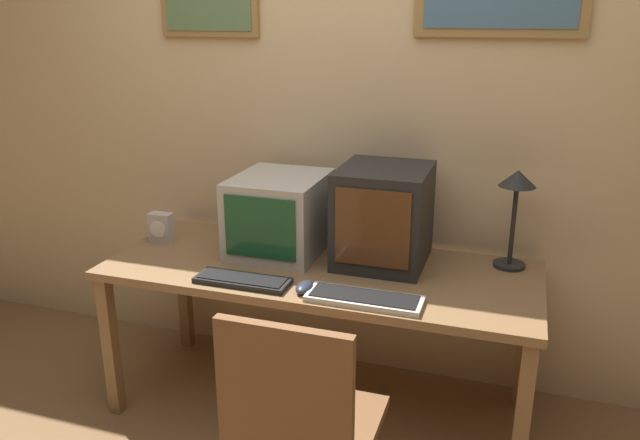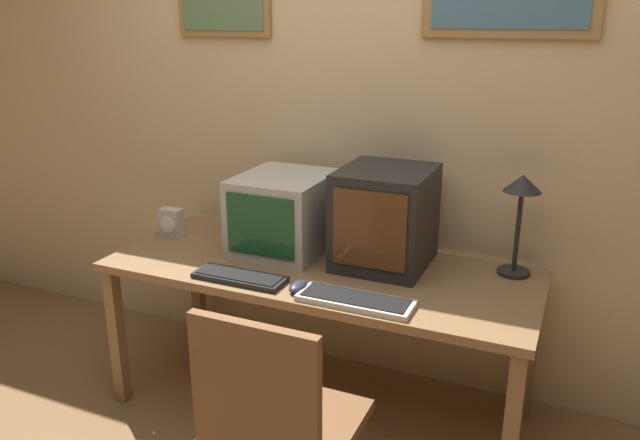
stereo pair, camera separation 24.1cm
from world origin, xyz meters
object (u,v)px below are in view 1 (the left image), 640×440
object	(u,v)px
monitor_right	(383,215)
desk_lamp	(516,194)
monitor_left	(280,214)
keyboard_main	(243,280)
desk_clock	(161,227)
keyboard_side	(364,299)
mouse_near_keyboard	(304,287)

from	to	relation	value
monitor_right	desk_lamp	bearing A→B (deg)	11.39
monitor_left	keyboard_main	world-z (taller)	monitor_left
keyboard_main	desk_clock	xyz separation A→B (m)	(-0.58, 0.33, 0.06)
keyboard_main	keyboard_side	xyz separation A→B (m)	(0.51, -0.01, 0.00)
monitor_left	desk_clock	world-z (taller)	monitor_left
monitor_right	desk_lamp	xyz separation A→B (m)	(0.54, 0.11, 0.11)
mouse_near_keyboard	desk_lamp	distance (m)	0.97
keyboard_main	monitor_right	bearing A→B (deg)	40.25
monitor_right	desk_clock	size ratio (longest dim) A/B	3.03
monitor_right	keyboard_side	xyz separation A→B (m)	(0.03, -0.42, -0.20)
monitor_right	desk_lamp	size ratio (longest dim) A/B	0.99
keyboard_side	mouse_near_keyboard	bearing A→B (deg)	177.31
monitor_left	mouse_near_keyboard	bearing A→B (deg)	-56.70
mouse_near_keyboard	desk_clock	xyz separation A→B (m)	(-0.84, 0.33, 0.05)
monitor_right	desk_lamp	world-z (taller)	desk_lamp
monitor_right	mouse_near_keyboard	xyz separation A→B (m)	(-0.22, -0.41, -0.19)
keyboard_side	monitor_right	bearing A→B (deg)	93.66
desk_lamp	monitor_right	bearing A→B (deg)	-168.61
desk_clock	desk_lamp	xyz separation A→B (m)	(1.60, 0.19, 0.26)
monitor_left	mouse_near_keyboard	world-z (taller)	monitor_left
mouse_near_keyboard	keyboard_side	bearing A→B (deg)	-2.69
desk_clock	mouse_near_keyboard	bearing A→B (deg)	-21.31
mouse_near_keyboard	monitor_left	bearing A→B (deg)	123.30
monitor_left	mouse_near_keyboard	xyz separation A→B (m)	(0.26, -0.39, -0.16)
monitor_left	monitor_right	world-z (taller)	monitor_right
mouse_near_keyboard	desk_clock	distance (m)	0.91
keyboard_side	keyboard_main	bearing A→B (deg)	178.63
desk_clock	desk_lamp	world-z (taller)	desk_lamp
monitor_left	keyboard_side	distance (m)	0.66
mouse_near_keyboard	keyboard_main	bearing A→B (deg)	179.84
monitor_right	mouse_near_keyboard	world-z (taller)	monitor_right
monitor_right	keyboard_side	world-z (taller)	monitor_right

